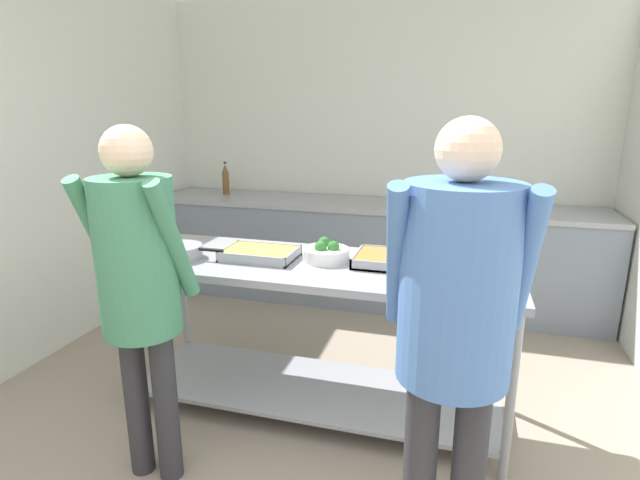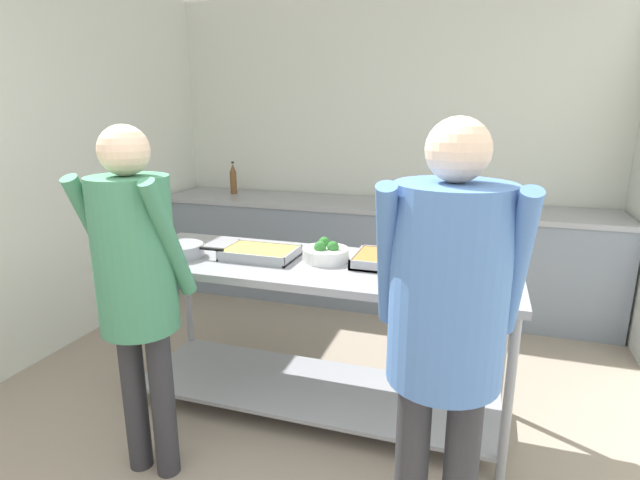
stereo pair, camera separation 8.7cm
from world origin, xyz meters
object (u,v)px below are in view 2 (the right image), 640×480
at_px(plate_stack, 472,273).
at_px(guest_serving_right, 447,310).
at_px(serving_tray_roast, 260,253).
at_px(broccoli_bowl, 326,253).
at_px(water_bottle, 233,179).
at_px(guest_serving_left, 136,271).
at_px(sauce_pan, 181,250).
at_px(serving_tray_vegetables, 396,261).

xyz_separation_m(plate_stack, guest_serving_right, (-0.07, -0.80, 0.12)).
relative_size(serving_tray_roast, broccoli_bowl, 1.58).
bearing_deg(broccoli_bowl, guest_serving_right, -50.01).
bearing_deg(serving_tray_roast, guest_serving_right, -35.96).
bearing_deg(guest_serving_right, water_bottle, 129.98).
bearing_deg(guest_serving_left, sauce_pan, 105.88).
bearing_deg(serving_tray_vegetables, water_bottle, 137.04).
bearing_deg(broccoli_bowl, guest_serving_left, -128.71).
distance_m(plate_stack, guest_serving_right, 0.81).
bearing_deg(sauce_pan, broccoli_bowl, 12.90).
bearing_deg(guest_serving_right, serving_tray_roast, 144.04).
bearing_deg(guest_serving_right, broccoli_bowl, 129.99).
xyz_separation_m(serving_tray_roast, serving_tray_vegetables, (0.74, 0.09, 0.00)).
distance_m(serving_tray_roast, guest_serving_left, 0.76).
bearing_deg(water_bottle, sauce_pan, -70.75).
bearing_deg(water_bottle, serving_tray_roast, -58.64).
bearing_deg(water_bottle, plate_stack, -38.47).
height_order(plate_stack, guest_serving_left, guest_serving_left).
bearing_deg(water_bottle, guest_serving_left, -71.53).
bearing_deg(sauce_pan, serving_tray_roast, 15.13).
bearing_deg(serving_tray_roast, sauce_pan, -164.87).
distance_m(guest_serving_left, guest_serving_right, 1.32).
bearing_deg(plate_stack, sauce_pan, -174.33).
bearing_deg(plate_stack, guest_serving_right, -94.87).
distance_m(sauce_pan, water_bottle, 2.04).
distance_m(sauce_pan, broccoli_bowl, 0.81).
bearing_deg(sauce_pan, guest_serving_right, -23.63).
xyz_separation_m(guest_serving_left, water_bottle, (-0.84, 2.51, 0.03)).
bearing_deg(plate_stack, serving_tray_vegetables, 171.94).
xyz_separation_m(serving_tray_roast, guest_serving_right, (1.05, -0.76, 0.11)).
distance_m(serving_tray_vegetables, guest_serving_right, 0.92).
bearing_deg(serving_tray_vegetables, broccoli_bowl, -175.77).
height_order(serving_tray_roast, broccoli_bowl, broccoli_bowl).
bearing_deg(water_bottle, guest_serving_right, -50.02).
bearing_deg(serving_tray_roast, guest_serving_left, -110.19).
relative_size(guest_serving_left, guest_serving_right, 0.98).
bearing_deg(plate_stack, guest_serving_left, -151.66).
bearing_deg(serving_tray_vegetables, serving_tray_roast, -172.85).
relative_size(sauce_pan, guest_serving_right, 0.24).
height_order(serving_tray_roast, water_bottle, water_bottle).
bearing_deg(guest_serving_left, water_bottle, 108.47).
height_order(sauce_pan, serving_tray_roast, sauce_pan).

